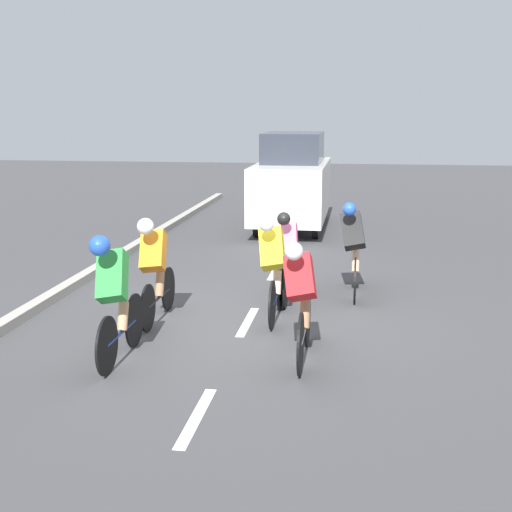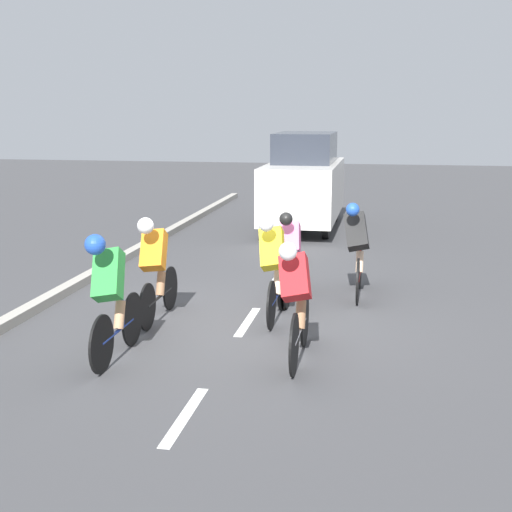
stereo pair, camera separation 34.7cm
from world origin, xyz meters
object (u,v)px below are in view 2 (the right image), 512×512
at_px(cyclist_red, 297,299).
at_px(cyclist_green, 110,292).
at_px(cyclist_pink, 290,254).
at_px(cyclist_yellow, 274,266).
at_px(cyclist_orange, 155,265).
at_px(cyclist_black, 357,248).
at_px(support_car, 304,182).

xyz_separation_m(cyclist_red, cyclist_green, (2.15, 0.36, 0.07)).
bearing_deg(cyclist_green, cyclist_pink, -119.23).
distance_m(cyclist_yellow, cyclist_orange, 1.66).
bearing_deg(cyclist_orange, cyclist_green, 90.02).
distance_m(cyclist_red, cyclist_yellow, 1.69).
bearing_deg(cyclist_red, cyclist_green, 9.41).
height_order(cyclist_red, cyclist_yellow, cyclist_yellow).
bearing_deg(cyclist_green, cyclist_yellow, -129.55).
relative_size(cyclist_pink, cyclist_black, 0.96).
bearing_deg(cyclist_yellow, cyclist_black, -125.57).
bearing_deg(support_car, cyclist_green, 83.58).
relative_size(cyclist_red, cyclist_green, 1.05).
height_order(cyclist_black, cyclist_orange, cyclist_black).
bearing_deg(cyclist_black, cyclist_green, 52.14).
height_order(cyclist_red, cyclist_pink, cyclist_red).
height_order(cyclist_orange, support_car, support_car).
distance_m(cyclist_red, cyclist_pink, 2.73).
distance_m(cyclist_red, cyclist_orange, 2.51).
xyz_separation_m(cyclist_red, cyclist_black, (-0.57, -3.14, 0.03)).
distance_m(cyclist_pink, cyclist_orange, 2.22).
xyz_separation_m(cyclist_green, cyclist_black, (-2.72, -3.49, -0.04)).
height_order(cyclist_black, support_car, support_car).
distance_m(cyclist_yellow, cyclist_black, 1.88).
distance_m(cyclist_red, cyclist_black, 3.19).
height_order(cyclist_red, cyclist_orange, cyclist_orange).
bearing_deg(support_car, cyclist_red, 96.08).
relative_size(cyclist_yellow, support_car, 0.38).
distance_m(cyclist_pink, cyclist_black, 1.10).
bearing_deg(cyclist_yellow, cyclist_orange, 11.12).
relative_size(cyclist_red, support_car, 0.40).
bearing_deg(support_car, cyclist_black, 103.82).
height_order(cyclist_red, cyclist_black, cyclist_black).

